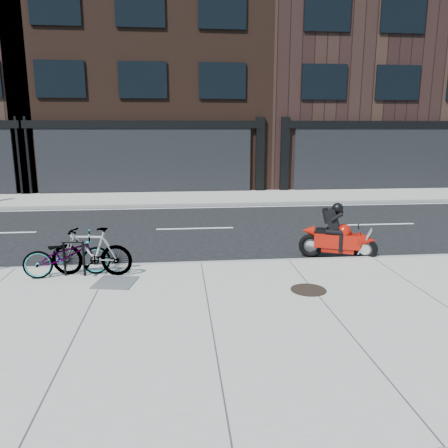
{
  "coord_description": "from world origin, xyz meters",
  "views": [
    {
      "loc": [
        -0.44,
        -11.34,
        3.07
      ],
      "look_at": [
        0.56,
        -1.5,
        0.9
      ],
      "focal_mm": 35.0,
      "sensor_mm": 36.0,
      "label": 1
    }
  ],
  "objects": [
    {
      "name": "bicycle_front",
      "position": [
        -2.74,
        -2.6,
        0.57
      ],
      "size": [
        1.77,
        0.88,
        0.89
      ],
      "primitive_type": "imported",
      "rotation": [
        0.0,
        0.0,
        1.75
      ],
      "color": "gray",
      "rests_on": "sidewalk_near"
    },
    {
      "name": "utility_grate",
      "position": [
        -1.73,
        -3.11,
        0.14
      ],
      "size": [
        0.88,
        0.88,
        0.02
      ],
      "primitive_type": "cube",
      "rotation": [
        0.0,
        0.0,
        -0.2
      ],
      "color": "#545457",
      "rests_on": "sidewalk_near"
    },
    {
      "name": "manhole_cover",
      "position": [
        1.9,
        -3.88,
        0.14
      ],
      "size": [
        0.87,
        0.87,
        0.02
      ],
      "primitive_type": "cylinder",
      "rotation": [
        0.0,
        0.0,
        0.42
      ],
      "color": "black",
      "rests_on": "sidewalk_near"
    },
    {
      "name": "ground",
      "position": [
        0.0,
        0.0,
        0.0
      ],
      "size": [
        120.0,
        120.0,
        0.0
      ],
      "primitive_type": "plane",
      "color": "black",
      "rests_on": "ground"
    },
    {
      "name": "sidewalk_far",
      "position": [
        0.0,
        7.75,
        0.07
      ],
      "size": [
        60.0,
        3.5,
        0.13
      ],
      "primitive_type": "cube",
      "color": "gray",
      "rests_on": "ground"
    },
    {
      "name": "building_mideast",
      "position": [
        10.0,
        14.5,
        6.25
      ],
      "size": [
        12.0,
        10.0,
        12.5
      ],
      "primitive_type": "cube",
      "color": "black",
      "rests_on": "ground"
    },
    {
      "name": "bike_rack",
      "position": [
        -2.6,
        -2.6,
        0.57
      ],
      "size": [
        0.44,
        0.1,
        0.74
      ],
      "rotation": [
        0.0,
        0.0,
        -0.12
      ],
      "color": "black",
      "rests_on": "sidewalk_near"
    },
    {
      "name": "sidewalk_near",
      "position": [
        0.0,
        -5.0,
        0.07
      ],
      "size": [
        60.0,
        6.0,
        0.13
      ],
      "primitive_type": "cube",
      "color": "gray",
      "rests_on": "ground"
    },
    {
      "name": "bicycle_rear",
      "position": [
        -2.25,
        -2.6,
        0.63
      ],
      "size": [
        1.72,
        0.71,
        1.0
      ],
      "primitive_type": "imported",
      "rotation": [
        0.0,
        0.0,
        4.56
      ],
      "color": "gray",
      "rests_on": "sidewalk_near"
    },
    {
      "name": "building_center",
      "position": [
        -2.0,
        14.5,
        7.25
      ],
      "size": [
        12.0,
        10.0,
        14.5
      ],
      "primitive_type": "cube",
      "color": "black",
      "rests_on": "ground"
    },
    {
      "name": "motorcycle",
      "position": [
        3.35,
        -1.63,
        0.56
      ],
      "size": [
        1.75,
        0.97,
        1.38
      ],
      "rotation": [
        0.0,
        0.0,
        -0.39
      ],
      "color": "black",
      "rests_on": "ground"
    }
  ]
}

